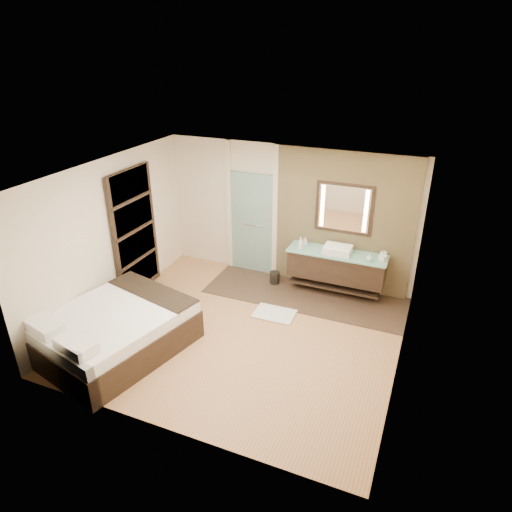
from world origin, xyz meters
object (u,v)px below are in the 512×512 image
at_px(vanity, 336,266).
at_px(waste_bin, 275,278).
at_px(mirror_unit, 344,208).
at_px(bed, 114,331).

height_order(vanity, waste_bin, vanity).
bearing_deg(vanity, waste_bin, -175.58).
bearing_deg(mirror_unit, bed, -129.75).
xyz_separation_m(vanity, mirror_unit, (0.00, 0.24, 1.07)).
relative_size(mirror_unit, waste_bin, 4.25).
relative_size(vanity, bed, 0.74).
distance_m(mirror_unit, bed, 4.50).
bearing_deg(mirror_unit, waste_bin, -164.57).
height_order(mirror_unit, waste_bin, mirror_unit).
height_order(mirror_unit, bed, mirror_unit).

